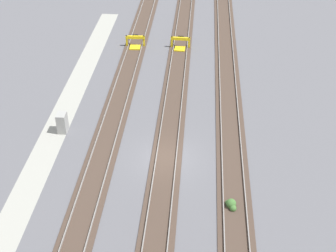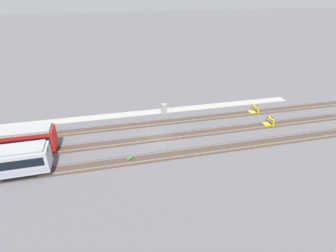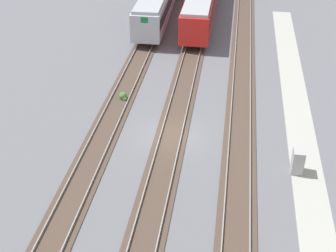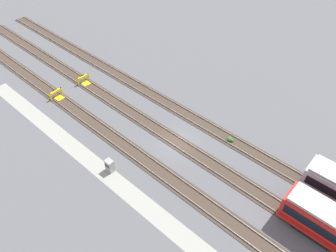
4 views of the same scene
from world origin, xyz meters
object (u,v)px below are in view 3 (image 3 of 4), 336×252
at_px(subway_car_front_row_left_inner, 159,0).
at_px(electrical_cabinet, 298,161).
at_px(subway_car_front_row_right_inner, 202,2).
at_px(weed_clump, 123,96).

bearing_deg(subway_car_front_row_left_inner, electrical_cabinet, -153.24).
xyz_separation_m(subway_car_front_row_left_inner, electrical_cabinet, (-25.67, -12.94, -1.24)).
relative_size(subway_car_front_row_right_inner, weed_clump, 19.58).
relative_size(electrical_cabinet, weed_clump, 1.74).
distance_m(subway_car_front_row_left_inner, electrical_cabinet, 28.77).
xyz_separation_m(electrical_cabinet, weed_clump, (7.33, 12.75, -0.56)).
bearing_deg(subway_car_front_row_right_inner, weed_clump, 166.20).
bearing_deg(subway_car_front_row_right_inner, electrical_cabinet, -162.19).
bearing_deg(subway_car_front_row_right_inner, subway_car_front_row_left_inner, 90.00).
bearing_deg(weed_clump, subway_car_front_row_right_inner, -13.80).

